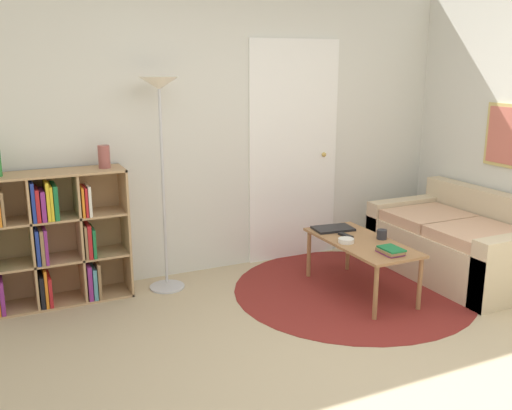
# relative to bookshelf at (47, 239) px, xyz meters

# --- Properties ---
(ground_plane) EXTENTS (14.00, 14.00, 0.00)m
(ground_plane) POSITION_rel_bookshelf_xyz_m (1.57, -2.11, -0.53)
(ground_plane) COLOR tan
(wall_back) EXTENTS (7.54, 0.11, 2.60)m
(wall_back) POSITION_rel_bookshelf_xyz_m (1.61, 0.21, 0.75)
(wall_back) COLOR silver
(wall_back) RESTS_ON ground_plane
(rug) EXTENTS (2.01, 2.01, 0.01)m
(rug) POSITION_rel_bookshelf_xyz_m (2.33, -0.82, -0.53)
(rug) COLOR maroon
(rug) RESTS_ON ground_plane
(bookshelf) EXTENTS (1.11, 0.34, 1.06)m
(bookshelf) POSITION_rel_bookshelf_xyz_m (0.00, 0.00, 0.00)
(bookshelf) COLOR tan
(bookshelf) RESTS_ON ground_plane
(floor_lamp) EXTENTS (0.31, 0.31, 1.77)m
(floor_lamp) POSITION_rel_bookshelf_xyz_m (0.92, -0.10, 0.93)
(floor_lamp) COLOR #B7B7BC
(floor_lamp) RESTS_ON ground_plane
(couch) EXTENTS (0.89, 1.50, 0.74)m
(couch) POSITION_rel_bookshelf_xyz_m (3.44, -0.91, -0.26)
(couch) COLOR #CCB793
(couch) RESTS_ON ground_plane
(coffee_table) EXTENTS (0.50, 1.06, 0.45)m
(coffee_table) POSITION_rel_bookshelf_xyz_m (2.36, -0.88, -0.13)
(coffee_table) COLOR #996B42
(coffee_table) RESTS_ON ground_plane
(laptop) EXTENTS (0.36, 0.26, 0.02)m
(laptop) POSITION_rel_bookshelf_xyz_m (2.32, -0.50, -0.07)
(laptop) COLOR black
(laptop) RESTS_ON coffee_table
(bowl) EXTENTS (0.13, 0.13, 0.04)m
(bowl) POSITION_rel_bookshelf_xyz_m (2.22, -0.86, -0.07)
(bowl) COLOR silver
(bowl) RESTS_ON coffee_table
(book_stack_on_table) EXTENTS (0.15, 0.21, 0.05)m
(book_stack_on_table) POSITION_rel_bookshelf_xyz_m (2.37, -1.24, -0.06)
(book_stack_on_table) COLOR #7F287A
(book_stack_on_table) RESTS_ON coffee_table
(cup) EXTENTS (0.08, 0.08, 0.08)m
(cup) POSITION_rel_bookshelf_xyz_m (2.54, -0.91, -0.04)
(cup) COLOR #28282D
(cup) RESTS_ON coffee_table
(remote) EXTENTS (0.06, 0.15, 0.02)m
(remote) POSITION_rel_bookshelf_xyz_m (2.31, -0.72, -0.07)
(remote) COLOR black
(remote) RESTS_ON coffee_table
(vase_on_shelf) EXTENTS (0.09, 0.09, 0.18)m
(vase_on_shelf) POSITION_rel_bookshelf_xyz_m (0.48, -0.01, 0.62)
(vase_on_shelf) COLOR #934C47
(vase_on_shelf) RESTS_ON bookshelf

